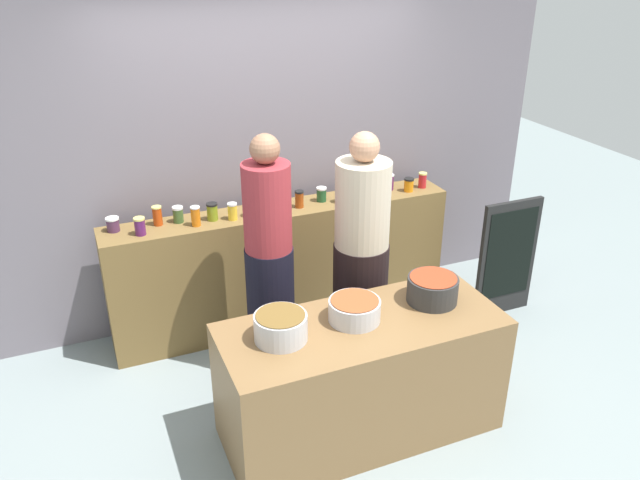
# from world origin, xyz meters

# --- Properties ---
(ground) EXTENTS (12.00, 12.00, 0.00)m
(ground) POSITION_xyz_m (0.00, 0.00, 0.00)
(ground) COLOR gray
(storefront_wall) EXTENTS (4.80, 0.12, 3.00)m
(storefront_wall) POSITION_xyz_m (0.00, 1.45, 1.50)
(storefront_wall) COLOR slate
(storefront_wall) RESTS_ON ground
(display_shelf) EXTENTS (2.70, 0.36, 0.98)m
(display_shelf) POSITION_xyz_m (0.00, 1.10, 0.49)
(display_shelf) COLOR brown
(display_shelf) RESTS_ON ground
(prep_table) EXTENTS (1.70, 0.70, 0.79)m
(prep_table) POSITION_xyz_m (0.00, -0.30, 0.40)
(prep_table) COLOR brown
(prep_table) RESTS_ON ground
(preserve_jar_0) EXTENTS (0.09, 0.09, 0.10)m
(preserve_jar_0) POSITION_xyz_m (-1.22, 1.17, 1.04)
(preserve_jar_0) COLOR #472743
(preserve_jar_0) RESTS_ON display_shelf
(preserve_jar_1) EXTENTS (0.08, 0.08, 0.13)m
(preserve_jar_1) POSITION_xyz_m (-1.06, 1.04, 1.05)
(preserve_jar_1) COLOR #511B52
(preserve_jar_1) RESTS_ON display_shelf
(preserve_jar_2) EXTENTS (0.07, 0.07, 0.14)m
(preserve_jar_2) POSITION_xyz_m (-0.92, 1.16, 1.06)
(preserve_jar_2) COLOR #AF390E
(preserve_jar_2) RESTS_ON display_shelf
(preserve_jar_3) EXTENTS (0.08, 0.08, 0.12)m
(preserve_jar_3) POSITION_xyz_m (-0.77, 1.15, 1.04)
(preserve_jar_3) COLOR #385528
(preserve_jar_3) RESTS_ON display_shelf
(preserve_jar_4) EXTENTS (0.07, 0.07, 0.15)m
(preserve_jar_4) POSITION_xyz_m (-0.67, 1.04, 1.06)
(preserve_jar_4) COLOR #D16712
(preserve_jar_4) RESTS_ON display_shelf
(preserve_jar_5) EXTENTS (0.08, 0.08, 0.13)m
(preserve_jar_5) POSITION_xyz_m (-0.53, 1.09, 1.05)
(preserve_jar_5) COLOR olive
(preserve_jar_5) RESTS_ON display_shelf
(preserve_jar_6) EXTENTS (0.07, 0.07, 0.13)m
(preserve_jar_6) POSITION_xyz_m (-0.40, 1.04, 1.05)
(preserve_jar_6) COLOR gold
(preserve_jar_6) RESTS_ON display_shelf
(preserve_jar_7) EXTENTS (0.07, 0.07, 0.12)m
(preserve_jar_7) POSITION_xyz_m (-0.25, 1.04, 1.05)
(preserve_jar_7) COLOR #943B1F
(preserve_jar_7) RESTS_ON display_shelf
(preserve_jar_8) EXTENTS (0.09, 0.09, 0.11)m
(preserve_jar_8) POSITION_xyz_m (-0.10, 1.05, 1.04)
(preserve_jar_8) COLOR #3E125A
(preserve_jar_8) RESTS_ON display_shelf
(preserve_jar_9) EXTENTS (0.07, 0.07, 0.13)m
(preserve_jar_9) POSITION_xyz_m (0.13, 1.07, 1.05)
(preserve_jar_9) COLOR #933A10
(preserve_jar_9) RESTS_ON display_shelf
(preserve_jar_10) EXTENTS (0.08, 0.08, 0.11)m
(preserve_jar_10) POSITION_xyz_m (0.34, 1.12, 1.04)
(preserve_jar_10) COLOR #1E4B28
(preserve_jar_10) RESTS_ON display_shelf
(preserve_jar_11) EXTENTS (0.08, 0.08, 0.13)m
(preserve_jar_11) POSITION_xyz_m (0.48, 1.03, 1.05)
(preserve_jar_11) COLOR #354B2C
(preserve_jar_11) RESTS_ON display_shelf
(preserve_jar_12) EXTENTS (0.09, 0.09, 0.12)m
(preserve_jar_12) POSITION_xyz_m (0.59, 1.15, 1.04)
(preserve_jar_12) COLOR red
(preserve_jar_12) RESTS_ON display_shelf
(preserve_jar_13) EXTENTS (0.08, 0.08, 0.13)m
(preserve_jar_13) POSITION_xyz_m (0.94, 1.14, 1.05)
(preserve_jar_13) COLOR #561E4D
(preserve_jar_13) RESTS_ON display_shelf
(preserve_jar_14) EXTENTS (0.08, 0.08, 0.11)m
(preserve_jar_14) POSITION_xyz_m (1.07, 1.05, 1.04)
(preserve_jar_14) COLOR orange
(preserve_jar_14) RESTS_ON display_shelf
(preserve_jar_15) EXTENTS (0.07, 0.07, 0.13)m
(preserve_jar_15) POSITION_xyz_m (1.21, 1.08, 1.05)
(preserve_jar_15) COLOR red
(preserve_jar_15) RESTS_ON display_shelf
(cooking_pot_left) EXTENTS (0.30, 0.30, 0.16)m
(cooking_pot_left) POSITION_xyz_m (-0.50, -0.26, 0.87)
(cooking_pot_left) COLOR #B7B7BC
(cooking_pot_left) RESTS_ON prep_table
(cooking_pot_center) EXTENTS (0.31, 0.31, 0.14)m
(cooking_pot_center) POSITION_xyz_m (-0.03, -0.24, 0.86)
(cooking_pot_center) COLOR #B7B7BC
(cooking_pot_center) RESTS_ON prep_table
(cooking_pot_right) EXTENTS (0.32, 0.32, 0.17)m
(cooking_pot_right) POSITION_xyz_m (0.51, -0.23, 0.88)
(cooking_pot_right) COLOR #2D2D2D
(cooking_pot_right) RESTS_ON prep_table
(cook_with_tongs) EXTENTS (0.33, 0.33, 1.75)m
(cook_with_tongs) POSITION_xyz_m (-0.30, 0.52, 0.80)
(cook_with_tongs) COLOR black
(cook_with_tongs) RESTS_ON ground
(cook_in_cap) EXTENTS (0.38, 0.38, 1.75)m
(cook_in_cap) POSITION_xyz_m (0.30, 0.34, 0.79)
(cook_in_cap) COLOR black
(cook_in_cap) RESTS_ON ground
(chalkboard_sign) EXTENTS (0.53, 0.05, 1.00)m
(chalkboard_sign) POSITION_xyz_m (1.71, 0.51, 0.50)
(chalkboard_sign) COLOR black
(chalkboard_sign) RESTS_ON ground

